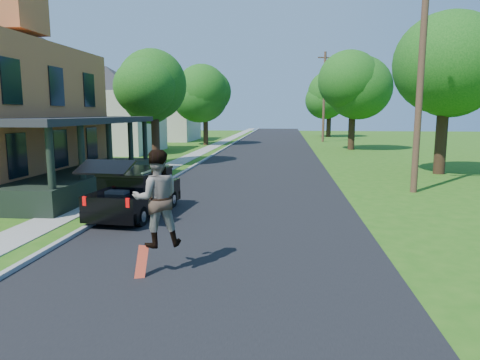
# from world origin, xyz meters

# --- Properties ---
(ground) EXTENTS (140.00, 140.00, 0.00)m
(ground) POSITION_xyz_m (0.00, 0.00, 0.00)
(ground) COLOR #255B12
(ground) RESTS_ON ground
(street) EXTENTS (8.00, 120.00, 0.02)m
(street) POSITION_xyz_m (0.00, 20.00, 0.00)
(street) COLOR black
(street) RESTS_ON ground
(curb) EXTENTS (0.15, 120.00, 0.12)m
(curb) POSITION_xyz_m (-4.05, 20.00, 0.00)
(curb) COLOR gray
(curb) RESTS_ON ground
(sidewalk) EXTENTS (1.30, 120.00, 0.03)m
(sidewalk) POSITION_xyz_m (-5.60, 20.00, 0.00)
(sidewalk) COLOR gray
(sidewalk) RESTS_ON ground
(front_walk) EXTENTS (6.50, 1.20, 0.03)m
(front_walk) POSITION_xyz_m (-9.50, 6.00, 0.00)
(front_walk) COLOR gray
(front_walk) RESTS_ON ground
(neighbor_house_mid) EXTENTS (12.78, 12.78, 8.30)m
(neighbor_house_mid) POSITION_xyz_m (-13.50, 24.00, 4.19)
(neighbor_house_mid) COLOR beige
(neighbor_house_mid) RESTS_ON ground
(neighbor_house_far) EXTENTS (12.78, 12.78, 8.30)m
(neighbor_house_far) POSITION_xyz_m (-13.50, 40.00, 4.19)
(neighbor_house_far) COLOR beige
(neighbor_house_far) RESTS_ON ground
(black_suv) EXTENTS (1.99, 4.40, 1.99)m
(black_suv) POSITION_xyz_m (-3.20, 1.84, 0.76)
(black_suv) COLOR black
(black_suv) RESTS_ON ground
(skateboarder) EXTENTS (1.18, 1.06, 2.00)m
(skateboarder) POSITION_xyz_m (-1.00, -3.00, 1.58)
(skateboarder) COLOR black
(skateboarder) RESTS_ON ground
(skateboard) EXTENTS (0.23, 0.40, 0.75)m
(skateboard) POSITION_xyz_m (-1.27, -3.30, 0.24)
(skateboard) COLOR red
(skateboard) RESTS_ON ground
(tree_left_mid) EXTENTS (5.46, 5.72, 7.34)m
(tree_left_mid) POSITION_xyz_m (-6.65, 15.21, 4.99)
(tree_left_mid) COLOR black
(tree_left_mid) RESTS_ON ground
(tree_left_far) EXTENTS (6.97, 6.81, 8.69)m
(tree_left_far) POSITION_xyz_m (-6.76, 32.74, 5.59)
(tree_left_far) COLOR black
(tree_left_far) RESTS_ON ground
(tree_right_near) EXTENTS (7.65, 7.34, 8.72)m
(tree_right_near) POSITION_xyz_m (9.95, 12.99, 5.59)
(tree_right_near) COLOR black
(tree_right_near) RESTS_ON ground
(tree_right_mid) EXTENTS (6.22, 6.00, 8.99)m
(tree_right_mid) POSITION_xyz_m (7.47, 28.47, 5.83)
(tree_right_mid) COLOR black
(tree_right_mid) RESTS_ON ground
(tree_right_far) EXTENTS (6.59, 6.18, 8.58)m
(tree_right_far) POSITION_xyz_m (7.44, 49.63, 5.67)
(tree_right_far) COLOR black
(tree_right_far) RESTS_ON ground
(utility_pole_near) EXTENTS (1.68, 0.27, 9.09)m
(utility_pole_near) POSITION_xyz_m (7.00, 7.08, 4.69)
(utility_pole_near) COLOR #422B1F
(utility_pole_near) RESTS_ON ground
(utility_pole_far) EXTENTS (1.70, 0.69, 10.11)m
(utility_pole_far) POSITION_xyz_m (5.85, 39.00, 5.21)
(utility_pole_far) COLOR #422B1F
(utility_pole_far) RESTS_ON ground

